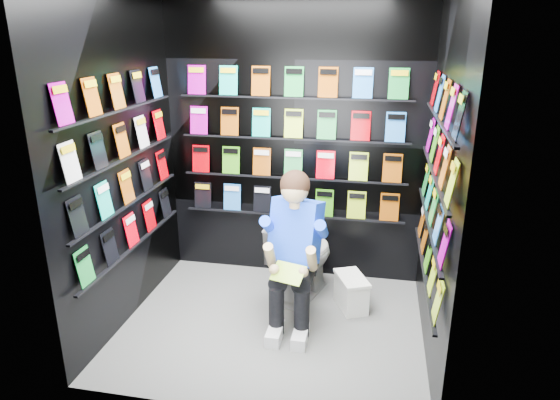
# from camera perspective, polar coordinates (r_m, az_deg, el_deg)

# --- Properties ---
(floor) EXTENTS (2.40, 2.40, 0.00)m
(floor) POSITION_cam_1_polar(r_m,az_deg,el_deg) (4.21, -0.91, -14.11)
(floor) COLOR #61625F
(floor) RESTS_ON ground
(wall_back) EXTENTS (2.40, 0.04, 2.60)m
(wall_back) POSITION_cam_1_polar(r_m,az_deg,el_deg) (4.62, 1.61, 6.48)
(wall_back) COLOR black
(wall_back) RESTS_ON floor
(wall_front) EXTENTS (2.40, 0.04, 2.60)m
(wall_front) POSITION_cam_1_polar(r_m,az_deg,el_deg) (2.75, -5.41, -2.35)
(wall_front) COLOR black
(wall_front) RESTS_ON floor
(wall_left) EXTENTS (0.04, 2.00, 2.60)m
(wall_left) POSITION_cam_1_polar(r_m,az_deg,el_deg) (4.09, -17.74, 3.92)
(wall_left) COLOR black
(wall_left) RESTS_ON floor
(wall_right) EXTENTS (0.04, 2.00, 2.60)m
(wall_right) POSITION_cam_1_polar(r_m,az_deg,el_deg) (3.62, 17.91, 2.04)
(wall_right) COLOR black
(wall_right) RESTS_ON floor
(comics_back) EXTENTS (2.10, 0.06, 1.37)m
(comics_back) POSITION_cam_1_polar(r_m,az_deg,el_deg) (4.59, 1.55, 6.46)
(comics_back) COLOR #BC0009
(comics_back) RESTS_ON wall_back
(comics_left) EXTENTS (0.06, 1.70, 1.37)m
(comics_left) POSITION_cam_1_polar(r_m,az_deg,el_deg) (4.07, -17.38, 3.98)
(comics_left) COLOR #BC0009
(comics_left) RESTS_ON wall_left
(comics_right) EXTENTS (0.06, 1.70, 1.37)m
(comics_right) POSITION_cam_1_polar(r_m,az_deg,el_deg) (3.61, 17.45, 2.15)
(comics_right) COLOR #BC0009
(comics_right) RESTS_ON wall_right
(toilet) EXTENTS (0.61, 0.84, 0.73)m
(toilet) POSITION_cam_1_polar(r_m,az_deg,el_deg) (4.48, 2.60, -6.58)
(toilet) COLOR white
(toilet) RESTS_ON floor
(longbox) EXTENTS (0.32, 0.40, 0.27)m
(longbox) POSITION_cam_1_polar(r_m,az_deg,el_deg) (4.43, 8.12, -10.52)
(longbox) COLOR white
(longbox) RESTS_ON floor
(longbox_lid) EXTENTS (0.34, 0.43, 0.03)m
(longbox_lid) POSITION_cam_1_polar(r_m,az_deg,el_deg) (4.36, 8.21, -8.84)
(longbox_lid) COLOR white
(longbox_lid) RESTS_ON longbox
(reader) EXTENTS (0.71, 0.87, 1.40)m
(reader) POSITION_cam_1_polar(r_m,az_deg,el_deg) (3.97, 1.85, -3.65)
(reader) COLOR blue
(reader) RESTS_ON toilet
(held_comic) EXTENTS (0.28, 0.21, 0.10)m
(held_comic) POSITION_cam_1_polar(r_m,az_deg,el_deg) (3.74, 0.94, -8.36)
(held_comic) COLOR green
(held_comic) RESTS_ON reader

